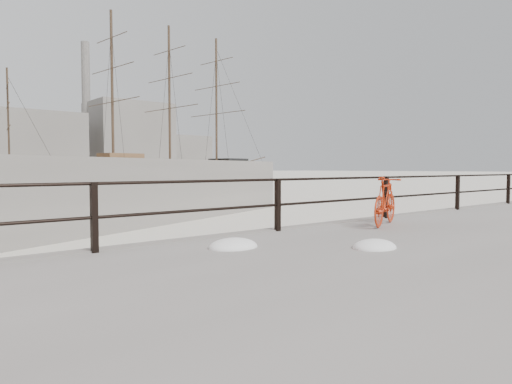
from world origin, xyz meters
TOP-DOWN VIEW (x-y plane):
  - ground at (0.00, 0.00)m, footprint 400.00×400.00m
  - guardrail at (0.00, -0.15)m, footprint 28.00×0.10m
  - bicycle at (-4.70, -0.96)m, footprint 1.68×0.86m
  - barque_black at (37.27, 84.11)m, footprint 62.62×26.82m
  - industrial_west at (20.00, 140.00)m, footprint 32.00×18.00m
  - industrial_mid at (55.00, 145.00)m, footprint 26.00×20.00m
  - industrial_east at (78.00, 150.00)m, footprint 20.00×16.00m
  - smokestack at (42.00, 150.00)m, footprint 2.80×2.80m

SIDE VIEW (x-z plane):
  - ground at x=0.00m, z-range 0.00..0.00m
  - barque_black at x=37.27m, z-range -17.15..17.15m
  - guardrail at x=0.00m, z-range 0.35..1.35m
  - bicycle at x=-4.70m, z-range 0.35..1.38m
  - industrial_east at x=78.00m, z-range 0.00..14.00m
  - industrial_west at x=20.00m, z-range 0.00..18.00m
  - industrial_mid at x=55.00m, z-range 0.00..24.00m
  - smokestack at x=42.00m, z-range 0.00..44.00m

